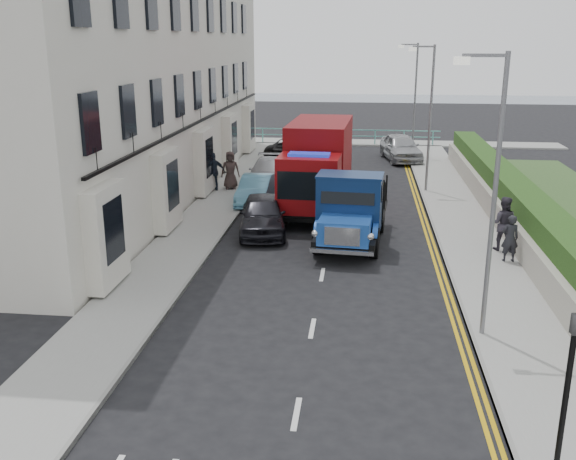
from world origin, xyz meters
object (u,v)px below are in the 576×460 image
object	(u,v)px
bedford_lorry	(350,214)
pedestrian_east_near	(510,238)
lamp_far	(413,93)
red_lorry	(318,164)
lamp_near	(491,183)
parked_car_front	(263,214)
lamp_mid	(428,110)

from	to	relation	value
bedford_lorry	pedestrian_east_near	distance (m)	5.47
lamp_far	red_lorry	size ratio (longest dim) A/B	0.95
lamp_near	red_lorry	xyz separation A→B (m)	(-4.94, 12.22, -1.98)
lamp_near	parked_car_front	world-z (taller)	lamp_near
bedford_lorry	pedestrian_east_near	size ratio (longest dim) A/B	3.68
bedford_lorry	lamp_far	bearing A→B (deg)	84.76
lamp_far	red_lorry	bearing A→B (deg)	-109.72
red_lorry	parked_car_front	size ratio (longest dim) A/B	1.70
lamp_far	parked_car_front	bearing A→B (deg)	-111.05
lamp_far	pedestrian_east_near	xyz separation A→B (m)	(1.92, -20.29, -3.08)
bedford_lorry	parked_car_front	distance (m)	3.72
lamp_mid	parked_car_front	size ratio (longest dim) A/B	1.62
pedestrian_east_near	lamp_far	bearing A→B (deg)	-91.54
bedford_lorry	parked_car_front	size ratio (longest dim) A/B	1.35
bedford_lorry	parked_car_front	bearing A→B (deg)	161.12
red_lorry	parked_car_front	distance (m)	4.44
lamp_far	parked_car_front	world-z (taller)	lamp_far
bedford_lorry	red_lorry	distance (m)	5.59
lamp_mid	red_lorry	bearing A→B (deg)	-142.56
lamp_far	red_lorry	xyz separation A→B (m)	(-4.94, -13.78, -1.98)
bedford_lorry	pedestrian_east_near	bearing A→B (deg)	-7.80
lamp_near	pedestrian_east_near	size ratio (longest dim) A/B	4.40
pedestrian_east_near	bedford_lorry	bearing A→B (deg)	-19.62
lamp_near	bedford_lorry	size ratio (longest dim) A/B	1.20
lamp_near	lamp_far	bearing A→B (deg)	90.00
red_lorry	bedford_lorry	bearing A→B (deg)	-71.16
parked_car_front	bedford_lorry	bearing A→B (deg)	-31.52
lamp_mid	parked_car_front	bearing A→B (deg)	-131.67
lamp_near	bedford_lorry	bearing A→B (deg)	116.26
parked_car_front	red_lorry	bearing A→B (deg)	56.62
parked_car_front	pedestrian_east_near	world-z (taller)	pedestrian_east_near
pedestrian_east_near	lamp_mid	bearing A→B (deg)	-86.37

